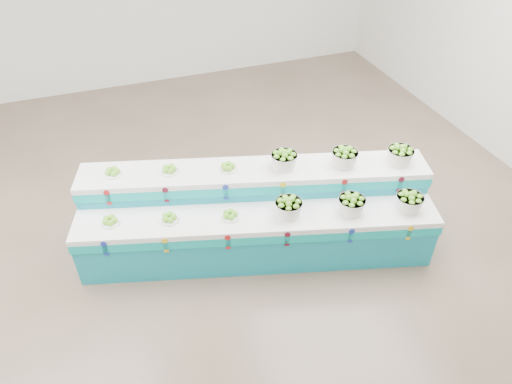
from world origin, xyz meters
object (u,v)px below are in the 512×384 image
display_stand (256,215)px  basket_lower_left (289,207)px  basket_upper_right (400,155)px  plate_upper_mid (169,169)px

display_stand → basket_lower_left: display_stand is taller
basket_lower_left → basket_upper_right: size_ratio=1.00×
display_stand → basket_upper_right: (1.78, -0.22, 0.63)m
display_stand → basket_upper_right: size_ratio=13.32×
plate_upper_mid → basket_upper_right: basket_upper_right is taller
display_stand → basket_lower_left: bearing=-36.5°
basket_lower_left → plate_upper_mid: size_ratio=1.49×
basket_lower_left → basket_upper_right: 1.54m
basket_lower_left → plate_upper_mid: (-1.18, 0.87, 0.23)m
display_stand → basket_upper_right: bearing=8.5°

